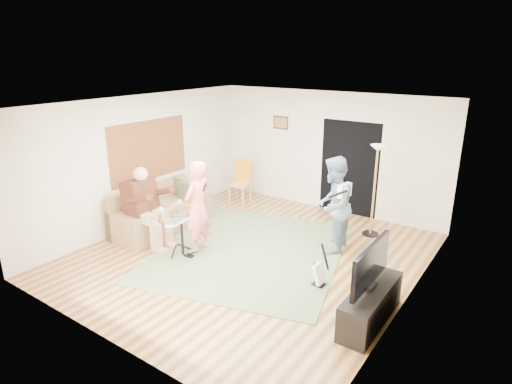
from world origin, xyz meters
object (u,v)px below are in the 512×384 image
sofa (159,215)px  television (371,264)px  singer (197,208)px  dining_chair (241,188)px  tv_cabinet (371,305)px  torchiere_lamp (376,174)px  guitar_spare (320,274)px  guitarist (333,205)px  drum_kit (182,239)px

sofa → television: size_ratio=1.81×
sofa → singer: 1.57m
dining_chair → tv_cabinet: dining_chair is taller
torchiere_lamp → tv_cabinet: torchiere_lamp is taller
torchiere_lamp → tv_cabinet: bearing=-69.6°
guitar_spare → television: bearing=-25.1°
guitarist → guitar_spare: (0.41, -1.26, -0.68)m
sofa → dining_chair: size_ratio=2.08×
dining_chair → tv_cabinet: (4.35, -2.87, -0.12)m
torchiere_lamp → television: torchiere_lamp is taller
torchiere_lamp → guitarist: bearing=-107.0°
guitar_spare → television: (0.94, -0.44, 0.64)m
guitar_spare → drum_kit: bearing=-169.9°
torchiere_lamp → television: bearing=-70.5°
drum_kit → guitarist: bearing=39.0°
singer → torchiere_lamp: 3.47m
television → dining_chair: bearing=146.2°
torchiere_lamp → dining_chair: size_ratio=1.79×
drum_kit → dining_chair: bearing=106.4°
guitarist → dining_chair: guitarist is taller
dining_chair → television: bearing=-40.7°
sofa → torchiere_lamp: size_ratio=1.16×
sofa → tv_cabinet: sofa is taller
guitarist → dining_chair: bearing=-122.6°
drum_kit → guitarist: (2.10, 1.71, 0.57)m
drum_kit → television: (3.45, 0.01, 0.53)m
dining_chair → television: (4.30, -2.87, 0.48)m
guitar_spare → television: size_ratio=0.62×
dining_chair → sofa: bearing=-108.3°
singer → guitar_spare: size_ratio=2.32×
guitarist → television: size_ratio=1.51×
guitarist → guitar_spare: size_ratio=2.41×
torchiere_lamp → tv_cabinet: size_ratio=1.31×
tv_cabinet → guitar_spare: bearing=156.0°
singer → guitar_spare: bearing=86.7°
guitarist → torchiere_lamp: 1.23m
singer → torchiere_lamp: size_ratio=0.93×
dining_chair → television: size_ratio=0.87×
guitar_spare → singer: bearing=-176.2°
guitarist → television: 2.17m
singer → torchiere_lamp: (2.32, 2.54, 0.40)m
singer → television: 3.34m
guitarist → television: guitarist is taller
guitar_spare → tv_cabinet: (0.99, -0.44, 0.04)m
dining_chair → tv_cabinet: size_ratio=0.73×
sofa → guitar_spare: 3.81m
sofa → dining_chair: dining_chair is taller
torchiere_lamp → television: size_ratio=1.56×
sofa → television: (4.75, -0.64, 0.56)m
singer → television: bearing=78.0°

